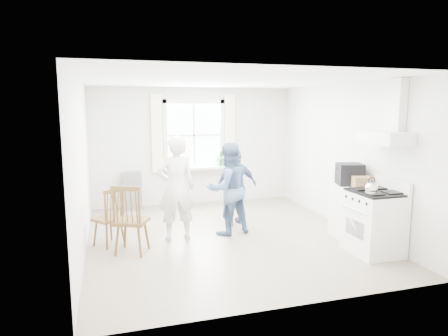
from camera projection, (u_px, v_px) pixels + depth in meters
room_shell at (226, 161)px, 6.58m from camera, size 4.62×5.12×2.64m
window_assembly at (194, 139)px, 8.87m from camera, size 1.88×0.24×1.70m
range_hood at (389, 127)px, 5.78m from camera, size 0.45×0.76×0.94m
shelf_unit at (132, 191)px, 8.53m from camera, size 0.40×0.30×0.80m
gas_stove at (374, 222)px, 5.96m from camera, size 0.68×0.76×1.12m
kettle at (371, 188)px, 5.67m from camera, size 0.18×0.18×0.25m
low_cabinet at (351, 212)px, 6.64m from camera, size 0.50×0.55×0.90m
stereo_stack at (350, 174)px, 6.60m from camera, size 0.48×0.45×0.36m
cardboard_box at (362, 182)px, 6.36m from camera, size 0.33×0.27×0.18m
windsor_chair_a at (112, 211)px, 6.23m from camera, size 0.55×0.55×0.94m
windsor_chair_b at (128, 213)px, 5.84m from camera, size 0.59×0.58×1.07m
person_left at (176, 188)px, 6.52m from camera, size 0.66×0.66×1.73m
person_mid at (228, 189)px, 6.83m from camera, size 0.91×0.91×1.59m
person_right at (236, 187)px, 7.40m from camera, size 0.96×0.96×1.43m
potted_plant at (221, 158)px, 9.02m from camera, size 0.23×0.23×0.36m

